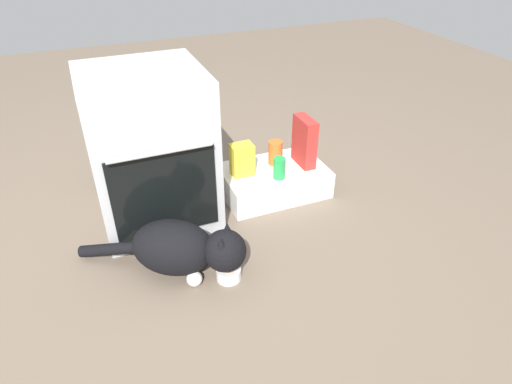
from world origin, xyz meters
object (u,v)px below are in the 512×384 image
pantry_cabinet (273,180)px  sauce_jar (275,153)px  cat (183,248)px  snack_bag (242,160)px  food_bowl (229,272)px  oven (150,149)px  soda_can (279,168)px  cereal_box (304,141)px

pantry_cabinet → sauce_jar: sauce_jar is taller
pantry_cabinet → cat: size_ratio=0.83×
snack_bag → sauce_jar: 0.22m
pantry_cabinet → food_bowl: pantry_cabinet is taller
oven → sauce_jar: size_ratio=5.65×
soda_can → food_bowl: bearing=-134.4°
pantry_cabinet → sauce_jar: 0.16m
cat → snack_bag: 0.67m
sauce_jar → pantry_cabinet: bearing=-121.2°
pantry_cabinet → soda_can: bearing=-97.4°
pantry_cabinet → food_bowl: 0.75m
sauce_jar → soda_can: bearing=-106.5°
pantry_cabinet → cat: cat is taller
pantry_cabinet → soda_can: (-0.01, -0.10, 0.14)m
cat → cereal_box: size_ratio=2.52×
cat → snack_bag: bearing=79.1°
oven → pantry_cabinet: oven is taller
pantry_cabinet → cereal_box: size_ratio=2.09×
cat → sauce_jar: size_ratio=5.05×
food_bowl → snack_bag: (0.29, 0.59, 0.21)m
pantry_cabinet → sauce_jar: size_ratio=4.18×
cereal_box → sauce_jar: cereal_box is taller
cereal_box → soda_can: 0.23m
cat → cereal_box: cereal_box is taller
cat → food_bowl: bearing=-0.0°
pantry_cabinet → soda_can: 0.17m
cereal_box → sauce_jar: size_ratio=2.00×
cereal_box → snack_bag: (-0.37, 0.02, -0.05)m
food_bowl → cat: size_ratio=0.16×
oven → cat: size_ratio=1.12×
snack_bag → sauce_jar: (0.22, 0.04, -0.02)m
food_bowl → cereal_box: size_ratio=0.41×
oven → snack_bag: size_ratio=4.39×
pantry_cabinet → snack_bag: bearing=174.8°
cereal_box → soda_can: cereal_box is taller
oven → snack_bag: oven is taller
oven → pantry_cabinet: 0.73m
food_bowl → soda_can: size_ratio=0.95×
soda_can → sauce_jar: bearing=73.5°
pantry_cabinet → food_bowl: (-0.48, -0.57, -0.04)m
oven → cereal_box: 0.85m
oven → snack_bag: 0.50m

